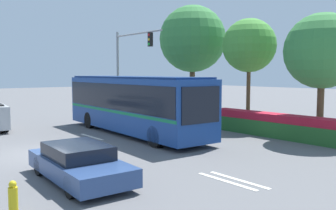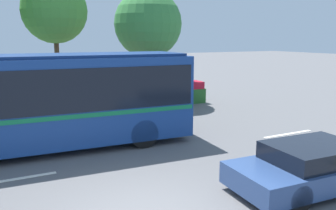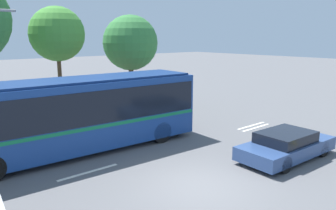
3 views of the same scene
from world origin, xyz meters
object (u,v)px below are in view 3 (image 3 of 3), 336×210
Objects in this scene: street_tree_centre at (57,34)px; sedan_foreground at (286,145)px; city_bus at (71,112)px; street_tree_right at (130,43)px.

sedan_foreground is at bearing -73.36° from street_tree_centre.
street_tree_centre is at bearing 73.46° from city_bus.
city_bus is at bearing 138.33° from sedan_foreground.
street_tree_centre is at bearing 109.20° from sedan_foreground.
sedan_foreground is 0.72× the size of street_tree_right.
sedan_foreground is at bearing -94.63° from street_tree_right.
street_tree_right is (1.04, 12.82, 3.94)m from sedan_foreground.
sedan_foreground is 14.60m from street_tree_centre.
street_tree_right is (5.01, -0.48, -0.58)m from street_tree_centre.
city_bus is 1.82× the size of street_tree_right.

